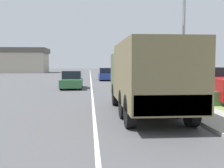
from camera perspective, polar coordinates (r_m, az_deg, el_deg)
name	(u,v)px	position (r m, az deg, el deg)	size (l,w,h in m)	color
ground_plane	(91,79)	(38.38, -4.32, 0.97)	(180.00, 180.00, 0.00)	#4C4C4F
lane_centre_stripe	(91,79)	(38.38, -4.32, 0.98)	(0.12, 120.00, 0.00)	silver
sidewalk_right	(124,79)	(38.66, 2.36, 1.09)	(1.80, 120.00, 0.12)	#9E9B93
grass_strip_right	(155,79)	(39.43, 8.72, 1.04)	(7.00, 120.00, 0.02)	olive
military_truck	(147,75)	(11.56, 7.10, 1.84)	(2.37, 7.59, 2.91)	#545B3D
car_nearest_ahead	(72,80)	(24.26, -8.15, 0.72)	(1.75, 4.49, 1.50)	#336B3D
car_second_ahead	(105,75)	(35.86, -1.33, 1.90)	(1.70, 4.75, 1.58)	navy
pickup_truck	(216,84)	(17.38, 20.29, -0.08)	(1.93, 5.41, 1.87)	maroon
lamp_post	(180,29)	(15.30, 13.56, 10.82)	(1.69, 0.24, 6.28)	gray
utility_box	(218,99)	(14.96, 20.68, -2.78)	(0.55, 0.45, 0.70)	#3D7042
building_distant	(5,60)	(71.87, -21.00, 4.52)	(20.40, 9.39, 5.82)	#B2A893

